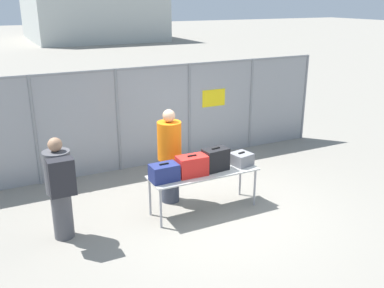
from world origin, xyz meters
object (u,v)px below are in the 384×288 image
Objects in this scene: inspection_table at (204,175)px; utility_trailer at (189,114)px; suitcase_red at (192,166)px; traveler_hooded at (60,186)px; suitcase_black at (216,159)px; suitcase_navy at (164,173)px; security_worker_near at (170,155)px; suitcase_grey at (241,159)px.

inspection_table is 5.13m from utility_trailer.
traveler_hooded is (-2.16, 0.15, 0.01)m from suitcase_red.
utility_trailer is at bearing 29.15° from traveler_hooded.
suitcase_black is (0.23, 0.01, 0.26)m from inspection_table.
inspection_table is 0.78m from suitcase_navy.
suitcase_red is 2.16m from traveler_hooded.
security_worker_near is (2.02, 0.48, -0.00)m from traveler_hooded.
security_worker_near is at bearing 122.09° from inspection_table.
suitcase_grey is at bearing 2.21° from suitcase_red.
utility_trailer is at bearing 69.09° from suitcase_black.
suitcase_grey is 0.23× the size of security_worker_near.
suitcase_navy reaches higher than utility_trailer.
utility_trailer is at bearing 59.53° from suitcase_navy.
utility_trailer is (4.43, 4.58, -0.51)m from traveler_hooded.
suitcase_grey is at bearing 1.15° from inspection_table.
utility_trailer is at bearing 66.67° from inspection_table.
utility_trailer is at bearing 64.37° from suitcase_red.
suitcase_navy is 1.00× the size of suitcase_black.
traveler_hooded reaches higher than inspection_table.
inspection_table reaches higher than utility_trailer.
inspection_table is at bearing -178.85° from suitcase_grey.
traveler_hooded is 0.42× the size of utility_trailer.
utility_trailer is (2.78, 4.72, -0.47)m from suitcase_navy.
security_worker_near reaches higher than suitcase_grey.
security_worker_near reaches higher than suitcase_red.
inspection_table is 1.11× the size of security_worker_near.
security_worker_near is at bearing 152.95° from suitcase_grey.
suitcase_grey is (1.52, 0.03, -0.03)m from suitcase_navy.
inspection_table is 0.35m from suitcase_black.
suitcase_red is 0.31× the size of traveler_hooded.
suitcase_red is at bearing -20.75° from traveler_hooded.
inspection_table is at bearing -19.80° from traveler_hooded.
suitcase_grey reaches higher than inspection_table.
suitcase_grey is (0.77, 0.02, 0.17)m from inspection_table.
suitcase_red is at bearing -174.40° from inspection_table.
suitcase_red reaches higher than suitcase_navy.
suitcase_navy is 1.52m from suitcase_grey.
suitcase_navy is 5.50m from utility_trailer.
traveler_hooded is 2.07m from security_worker_near.
suitcase_red is at bearing -0.72° from suitcase_navy.
suitcase_black is at bearing 3.58° from suitcase_red.
suitcase_navy is 0.51m from suitcase_red.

